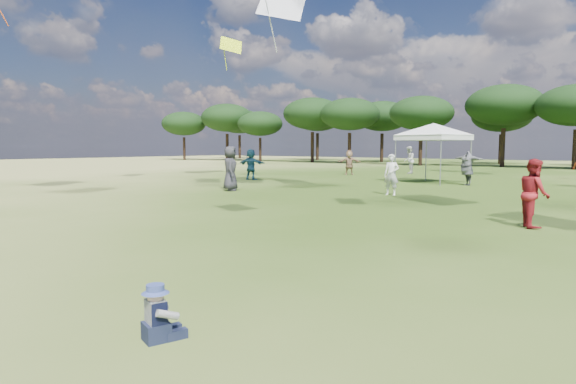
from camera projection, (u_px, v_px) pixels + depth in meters
name	position (u px, v px, depth m)	size (l,w,h in m)	color
tent_left	(434.00, 126.00, 24.26)	(5.58, 5.58, 3.32)	gray
toddler	(158.00, 315.00, 4.60)	(0.41, 0.44, 0.55)	#161B32
festival_crowd	(502.00, 168.00, 22.48)	(27.94, 22.64, 1.87)	#2A292E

